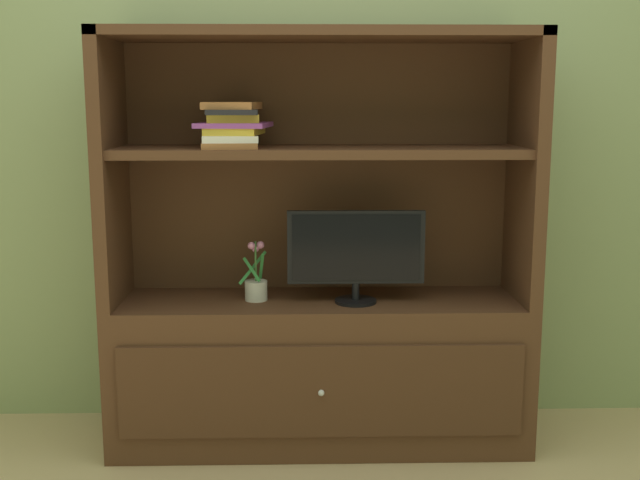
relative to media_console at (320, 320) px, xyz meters
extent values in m
cube|color=#8C9E6B|center=(0.00, 0.34, 0.89)|extent=(6.00, 0.10, 2.80)
cube|color=#4C2D1C|center=(0.00, -0.01, -0.21)|extent=(1.67, 0.45, 0.60)
cube|color=#462A19|center=(0.00, -0.24, -0.21)|extent=(1.53, 0.02, 0.36)
sphere|color=silver|center=(0.00, -0.26, -0.21)|extent=(0.02, 0.02, 0.02)
cube|color=#4C2D1C|center=(-0.81, -0.01, 0.61)|extent=(0.05, 0.45, 1.05)
cube|color=#4C2D1C|center=(0.81, -0.01, 0.61)|extent=(0.05, 0.45, 1.05)
cube|color=#4C2D1C|center=(0.00, 0.21, 0.61)|extent=(1.67, 0.02, 1.05)
cube|color=#4C2D1C|center=(0.00, -0.01, 1.12)|extent=(1.67, 0.45, 0.04)
cube|color=#4C2D1C|center=(0.00, -0.01, 0.68)|extent=(1.57, 0.41, 0.04)
cylinder|color=black|center=(0.14, -0.06, 0.10)|extent=(0.16, 0.16, 0.01)
cylinder|color=black|center=(0.14, -0.06, 0.14)|extent=(0.03, 0.03, 0.07)
cube|color=black|center=(0.14, -0.06, 0.31)|extent=(0.54, 0.02, 0.29)
cube|color=black|center=(0.14, -0.08, 0.31)|extent=(0.50, 0.00, 0.26)
cylinder|color=beige|center=(-0.25, -0.02, 0.13)|extent=(0.09, 0.09, 0.08)
cylinder|color=#3D6B33|center=(-0.25, -0.02, 0.25)|extent=(0.01, 0.01, 0.16)
cube|color=#2D7A38|center=(-0.23, -0.01, 0.22)|extent=(0.03, 0.09, 0.13)
cube|color=#2D7A38|center=(-0.27, 0.00, 0.22)|extent=(0.11, 0.09, 0.12)
cube|color=#2D7A38|center=(-0.27, -0.03, 0.22)|extent=(0.08, 0.08, 0.09)
sphere|color=#C6729E|center=(-0.27, -0.03, 0.31)|extent=(0.03, 0.03, 0.03)
sphere|color=#C6729E|center=(-0.25, -0.01, 0.30)|extent=(0.03, 0.03, 0.03)
sphere|color=#C6729E|center=(-0.23, -0.01, 0.31)|extent=(0.03, 0.03, 0.03)
cube|color=#A56638|center=(-0.35, -0.01, 0.71)|extent=(0.24, 0.36, 0.02)
cube|color=silver|center=(-0.34, -0.02, 0.73)|extent=(0.23, 0.34, 0.03)
cube|color=gold|center=(-0.33, -0.02, 0.76)|extent=(0.22, 0.30, 0.03)
cube|color=purple|center=(-0.33, -0.02, 0.78)|extent=(0.29, 0.32, 0.02)
cube|color=gold|center=(-0.33, 0.00, 0.81)|extent=(0.21, 0.27, 0.03)
cube|color=black|center=(-0.34, 0.00, 0.83)|extent=(0.21, 0.32, 0.02)
cube|color=#A56638|center=(-0.33, 0.00, 0.86)|extent=(0.22, 0.29, 0.03)
camera|label=1|loc=(-0.07, -3.06, 0.88)|focal=44.01mm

